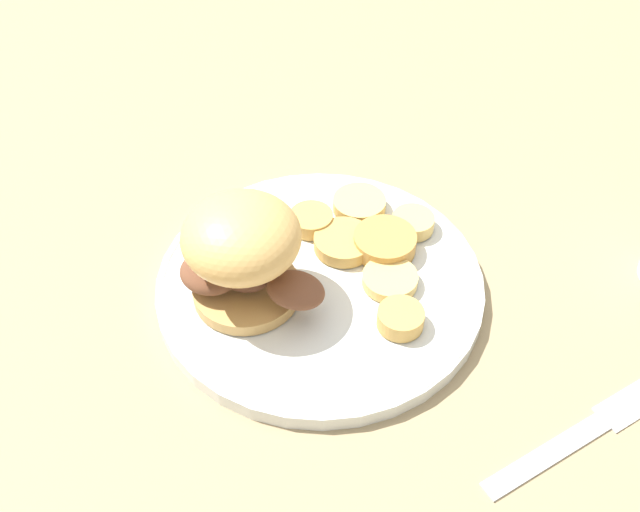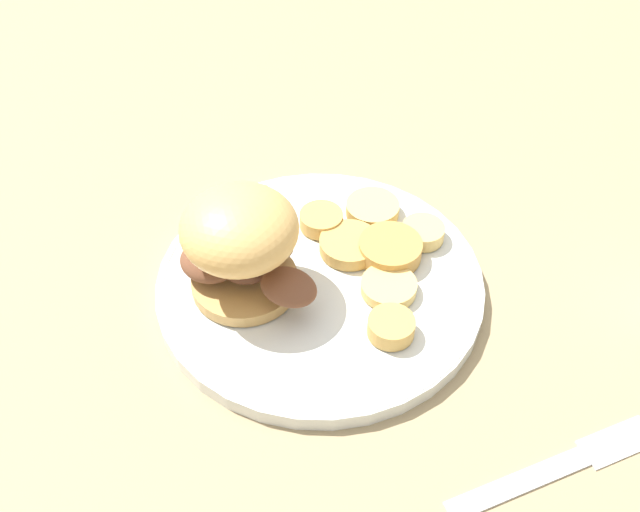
{
  "view_description": "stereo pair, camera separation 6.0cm",
  "coord_description": "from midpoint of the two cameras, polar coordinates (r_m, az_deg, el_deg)",
  "views": [
    {
      "loc": [
        -0.09,
        -0.41,
        0.47
      ],
      "look_at": [
        0.0,
        0.0,
        0.04
      ],
      "focal_mm": 42.0,
      "sensor_mm": 36.0,
      "label": 1
    },
    {
      "loc": [
        -0.03,
        -0.42,
        0.47
      ],
      "look_at": [
        0.0,
        0.0,
        0.04
      ],
      "focal_mm": 42.0,
      "sensor_mm": 36.0,
      "label": 2
    }
  ],
  "objects": [
    {
      "name": "potato_round_3",
      "position": [
        0.61,
        2.57,
        -1.94
      ],
      "size": [
        0.05,
        0.05,
        0.01
      ],
      "primitive_type": "cylinder",
      "color": "#DBB766",
      "rests_on": "dinner_plate"
    },
    {
      "name": "potato_round_2",
      "position": [
        0.67,
        0.47,
        3.84
      ],
      "size": [
        0.05,
        0.05,
        0.01
      ],
      "primitive_type": "cylinder",
      "color": "#DBB766",
      "rests_on": "dinner_plate"
    },
    {
      "name": "ground_plane",
      "position": [
        0.63,
        -2.73,
        -2.73
      ],
      "size": [
        4.0,
        4.0,
        0.0
      ],
      "primitive_type": "plane",
      "color": "#937F5B"
    },
    {
      "name": "potato_round_4",
      "position": [
        0.66,
        4.52,
        2.42
      ],
      "size": [
        0.04,
        0.04,
        0.01
      ],
      "primitive_type": "cylinder",
      "color": "#DBB766",
      "rests_on": "dinner_plate"
    },
    {
      "name": "potato_round_0",
      "position": [
        0.63,
        2.28,
        0.9
      ],
      "size": [
        0.05,
        0.05,
        0.02
      ],
      "primitive_type": "cylinder",
      "color": "#BC8942",
      "rests_on": "dinner_plate"
    },
    {
      "name": "sandwich",
      "position": [
        0.57,
        -8.88,
        0.21
      ],
      "size": [
        0.12,
        0.1,
        0.09
      ],
      "color": "tan",
      "rests_on": "dinner_plate"
    },
    {
      "name": "potato_round_1",
      "position": [
        0.64,
        -0.86,
        0.93
      ],
      "size": [
        0.05,
        0.05,
        0.01
      ],
      "primitive_type": "cylinder",
      "color": "tan",
      "rests_on": "dinner_plate"
    },
    {
      "name": "dinner_plate",
      "position": [
        0.62,
        -2.75,
        -2.19
      ],
      "size": [
        0.27,
        0.27,
        0.02
      ],
      "color": "silver",
      "rests_on": "ground_plane"
    },
    {
      "name": "potato_round_6",
      "position": [
        0.58,
        3.22,
        -4.93
      ],
      "size": [
        0.04,
        0.04,
        0.01
      ],
      "primitive_type": "cylinder",
      "color": "tan",
      "rests_on": "dinner_plate"
    },
    {
      "name": "potato_round_5",
      "position": [
        0.66,
        -3.29,
        2.61
      ],
      "size": [
        0.04,
        0.04,
        0.01
      ],
      "primitive_type": "cylinder",
      "color": "tan",
      "rests_on": "dinner_plate"
    },
    {
      "name": "fork",
      "position": [
        0.57,
        16.34,
        -13.12
      ],
      "size": [
        0.16,
        0.07,
        0.0
      ],
      "color": "silver",
      "rests_on": "ground_plane"
    }
  ]
}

